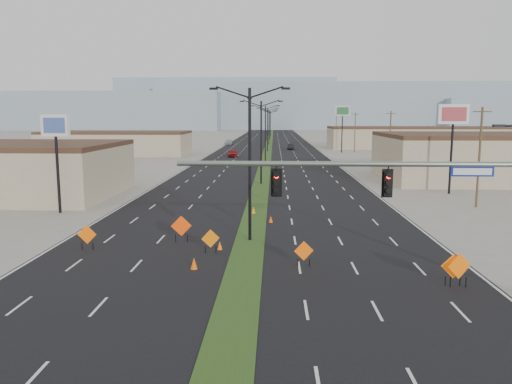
{
  "coord_description": "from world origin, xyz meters",
  "views": [
    {
      "loc": [
        1.6,
        -20.38,
        8.23
      ],
      "look_at": [
        0.39,
        12.47,
        3.2
      ],
      "focal_mm": 35.0,
      "sensor_mm": 36.0,
      "label": 1
    }
  ],
  "objects_px": {
    "car_far": "(228,142)",
    "pole_sign_east_near": "(453,121)",
    "streetlight_0": "(250,159)",
    "cone_3": "(253,210)",
    "cone_1": "(220,246)",
    "streetlight_6": "(270,123)",
    "construction_sign_3": "(304,252)",
    "pole_sign_west": "(56,134)",
    "construction_sign_1": "(210,239)",
    "signal_mast": "(429,193)",
    "streetlight_3": "(268,128)",
    "streetlight_4": "(269,126)",
    "construction_sign_0": "(87,235)",
    "streetlight_2": "(265,132)",
    "car_mid": "(291,147)",
    "streetlight_1": "(261,139)",
    "construction_sign_4": "(459,267)",
    "pole_sign_east_far": "(343,114)",
    "construction_sign_5": "(453,267)",
    "cone_2": "(271,219)",
    "streetlight_5": "(270,124)",
    "cone_0": "(194,263)",
    "car_left": "(233,153)"
  },
  "relations": [
    {
      "from": "construction_sign_5",
      "to": "construction_sign_0",
      "type": "bearing_deg",
      "value": 164.51
    },
    {
      "from": "construction_sign_3",
      "to": "cone_2",
      "type": "relative_size",
      "value": 2.75
    },
    {
      "from": "streetlight_1",
      "to": "car_left",
      "type": "distance_m",
      "value": 41.13
    },
    {
      "from": "pole_sign_east_far",
      "to": "streetlight_2",
      "type": "bearing_deg",
      "value": -99.05
    },
    {
      "from": "construction_sign_4",
      "to": "construction_sign_3",
      "type": "bearing_deg",
      "value": 138.92
    },
    {
      "from": "cone_2",
      "to": "signal_mast",
      "type": "bearing_deg",
      "value": -65.28
    },
    {
      "from": "streetlight_1",
      "to": "cone_2",
      "type": "height_order",
      "value": "streetlight_1"
    },
    {
      "from": "streetlight_1",
      "to": "cone_2",
      "type": "bearing_deg",
      "value": -86.54
    },
    {
      "from": "construction_sign_0",
      "to": "streetlight_6",
      "type": "bearing_deg",
      "value": 85.12
    },
    {
      "from": "signal_mast",
      "to": "streetlight_3",
      "type": "distance_m",
      "value": 94.39
    },
    {
      "from": "construction_sign_1",
      "to": "cone_3",
      "type": "bearing_deg",
      "value": 60.91
    },
    {
      "from": "streetlight_0",
      "to": "cone_3",
      "type": "relative_size",
      "value": 16.71
    },
    {
      "from": "signal_mast",
      "to": "streetlight_3",
      "type": "xyz_separation_m",
      "value": [
        -8.56,
        94.0,
        0.63
      ]
    },
    {
      "from": "streetlight_2",
      "to": "signal_mast",
      "type": "bearing_deg",
      "value": -82.61
    },
    {
      "from": "construction_sign_3",
      "to": "construction_sign_5",
      "type": "bearing_deg",
      "value": -34.21
    },
    {
      "from": "signal_mast",
      "to": "construction_sign_0",
      "type": "xyz_separation_m",
      "value": [
        -18.5,
        7.24,
        -3.87
      ]
    },
    {
      "from": "streetlight_5",
      "to": "cone_2",
      "type": "height_order",
      "value": "streetlight_5"
    },
    {
      "from": "pole_sign_east_near",
      "to": "construction_sign_3",
      "type": "bearing_deg",
      "value": -117.1
    },
    {
      "from": "pole_sign_west",
      "to": "construction_sign_1",
      "type": "bearing_deg",
      "value": -23.07
    },
    {
      "from": "pole_sign_east_far",
      "to": "cone_2",
      "type": "bearing_deg",
      "value": -77.1
    },
    {
      "from": "streetlight_1",
      "to": "construction_sign_0",
      "type": "relative_size",
      "value": 6.41
    },
    {
      "from": "pole_sign_west",
      "to": "streetlight_3",
      "type": "bearing_deg",
      "value": 94.46
    },
    {
      "from": "streetlight_0",
      "to": "streetlight_6",
      "type": "bearing_deg",
      "value": 90.0
    },
    {
      "from": "streetlight_3",
      "to": "pole_sign_west",
      "type": "bearing_deg",
      "value": -102.57
    },
    {
      "from": "streetlight_2",
      "to": "construction_sign_5",
      "type": "bearing_deg",
      "value": -80.92
    },
    {
      "from": "streetlight_4",
      "to": "cone_3",
      "type": "height_order",
      "value": "streetlight_4"
    },
    {
      "from": "streetlight_4",
      "to": "construction_sign_0",
      "type": "bearing_deg",
      "value": -94.95
    },
    {
      "from": "streetlight_3",
      "to": "streetlight_5",
      "type": "distance_m",
      "value": 56.0
    },
    {
      "from": "car_far",
      "to": "pole_sign_east_near",
      "type": "bearing_deg",
      "value": -68.48
    },
    {
      "from": "construction_sign_5",
      "to": "cone_3",
      "type": "xyz_separation_m",
      "value": [
        -10.47,
        17.78,
        -0.65
      ]
    },
    {
      "from": "streetlight_4",
      "to": "cone_3",
      "type": "bearing_deg",
      "value": -90.08
    },
    {
      "from": "cone_2",
      "to": "construction_sign_4",
      "type": "bearing_deg",
      "value": -57.63
    },
    {
      "from": "car_mid",
      "to": "construction_sign_5",
      "type": "bearing_deg",
      "value": -82.11
    },
    {
      "from": "signal_mast",
      "to": "streetlight_6",
      "type": "height_order",
      "value": "streetlight_6"
    },
    {
      "from": "streetlight_1",
      "to": "pole_sign_west",
      "type": "bearing_deg",
      "value": -131.27
    },
    {
      "from": "streetlight_5",
      "to": "construction_sign_1",
      "type": "relative_size",
      "value": 6.76
    },
    {
      "from": "streetlight_4",
      "to": "streetlight_6",
      "type": "distance_m",
      "value": 56.0
    },
    {
      "from": "streetlight_2",
      "to": "cone_0",
      "type": "height_order",
      "value": "streetlight_2"
    },
    {
      "from": "cone_3",
      "to": "pole_sign_east_near",
      "type": "xyz_separation_m",
      "value": [
        20.42,
        11.83,
        7.39
      ]
    },
    {
      "from": "streetlight_5",
      "to": "pole_sign_west",
      "type": "relative_size",
      "value": 1.2
    },
    {
      "from": "construction_sign_1",
      "to": "car_mid",
      "type": "bearing_deg",
      "value": 65.63
    },
    {
      "from": "cone_1",
      "to": "streetlight_6",
      "type": "bearing_deg",
      "value": 89.41
    },
    {
      "from": "streetlight_3",
      "to": "construction_sign_4",
      "type": "xyz_separation_m",
      "value": [
        10.54,
        -92.85,
        -4.41
      ]
    },
    {
      "from": "streetlight_6",
      "to": "car_mid",
      "type": "height_order",
      "value": "streetlight_6"
    },
    {
      "from": "pole_sign_east_far",
      "to": "streetlight_4",
      "type": "bearing_deg",
      "value": 143.39
    },
    {
      "from": "streetlight_6",
      "to": "construction_sign_4",
      "type": "height_order",
      "value": "streetlight_6"
    },
    {
      "from": "streetlight_0",
      "to": "construction_sign_4",
      "type": "height_order",
      "value": "streetlight_0"
    },
    {
      "from": "construction_sign_3",
      "to": "pole_sign_east_far",
      "type": "xyz_separation_m",
      "value": [
        13.62,
        87.26,
        7.77
      ]
    },
    {
      "from": "construction_sign_3",
      "to": "cone_2",
      "type": "xyz_separation_m",
      "value": [
        -1.89,
        11.43,
        -0.58
      ]
    },
    {
      "from": "car_mid",
      "to": "streetlight_1",
      "type": "bearing_deg",
      "value": -89.94
    }
  ]
}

